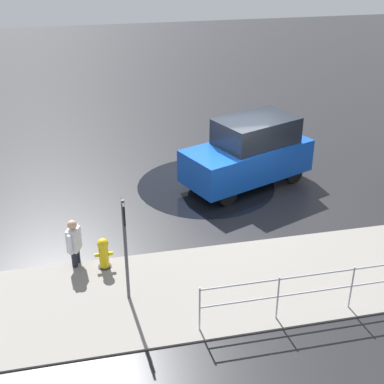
# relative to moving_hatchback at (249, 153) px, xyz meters

# --- Properties ---
(ground_plane) EXTENTS (60.00, 60.00, 0.00)m
(ground_plane) POSITION_rel_moving_hatchback_xyz_m (0.50, 0.66, -1.03)
(ground_plane) COLOR black
(kerb_strip) EXTENTS (24.00, 3.20, 0.04)m
(kerb_strip) POSITION_rel_moving_hatchback_xyz_m (0.50, 4.86, -1.01)
(kerb_strip) COLOR gray
(kerb_strip) RESTS_ON ground
(moving_hatchback) EXTENTS (4.25, 3.03, 2.06)m
(moving_hatchback) POSITION_rel_moving_hatchback_xyz_m (0.00, 0.00, 0.00)
(moving_hatchback) COLOR blue
(moving_hatchback) RESTS_ON ground
(fire_hydrant) EXTENTS (0.42, 0.31, 0.80)m
(fire_hydrant) POSITION_rel_moving_hatchback_xyz_m (4.64, 3.59, -0.63)
(fire_hydrant) COLOR gold
(fire_hydrant) RESTS_ON ground
(pedestrian) EXTENTS (0.36, 0.54, 1.22)m
(pedestrian) POSITION_rel_moving_hatchback_xyz_m (5.28, 3.34, -0.34)
(pedestrian) COLOR silver
(pedestrian) RESTS_ON ground
(sign_post) EXTENTS (0.07, 0.44, 2.40)m
(sign_post) POSITION_rel_moving_hatchback_xyz_m (4.21, 4.85, 0.55)
(sign_post) COLOR #4C4C51
(sign_post) RESTS_ON ground
(puddle_patch) EXTENTS (4.19, 4.19, 0.01)m
(puddle_patch) POSITION_rel_moving_hatchback_xyz_m (1.30, -0.14, -1.02)
(puddle_patch) COLOR black
(puddle_patch) RESTS_ON ground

